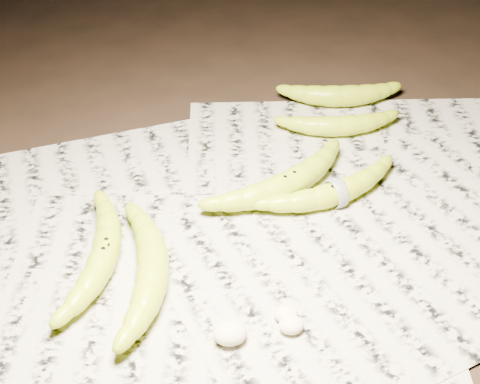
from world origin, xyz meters
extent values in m
plane|color=black|center=(0.00, 0.00, 0.00)|extent=(3.00, 3.00, 0.00)
cube|color=#AEA895|center=(0.02, -0.04, 0.00)|extent=(0.90, 0.70, 0.01)
torus|color=white|center=(0.13, -0.01, 0.03)|extent=(0.01, 0.04, 0.04)
ellipsoid|color=#FFEDC5|center=(-0.07, -0.22, 0.02)|extent=(0.04, 0.03, 0.02)
ellipsoid|color=#FFEDC5|center=(0.00, -0.22, 0.02)|extent=(0.03, 0.03, 0.02)
ellipsoid|color=#FFEDC5|center=(0.00, -0.20, 0.02)|extent=(0.03, 0.02, 0.02)
camera|label=1|loc=(-0.18, -0.71, 0.62)|focal=50.00mm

